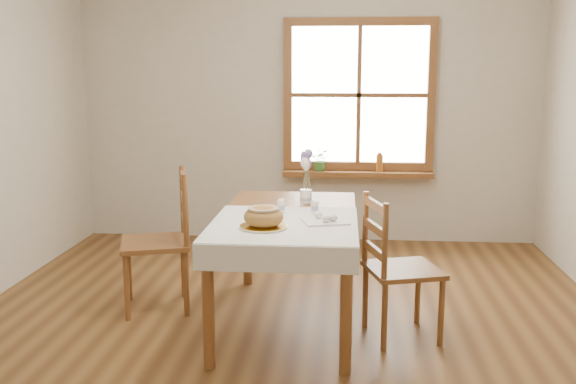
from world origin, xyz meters
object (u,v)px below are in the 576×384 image
(chair_left, at_px, (155,241))
(bread_plate, at_px, (264,227))
(dining_table, at_px, (288,227))
(chair_right, at_px, (403,268))
(flower_vase, at_px, (306,197))

(chair_left, xyz_separation_m, bread_plate, (0.85, -0.59, 0.27))
(dining_table, bearing_deg, bread_plate, -104.29)
(chair_left, bearing_deg, bread_plate, 38.58)
(chair_right, bearing_deg, dining_table, 59.01)
(dining_table, xyz_separation_m, bread_plate, (-0.11, -0.43, 0.10))
(flower_vase, bearing_deg, dining_table, -106.00)
(dining_table, distance_m, flower_vase, 0.38)
(chair_left, xyz_separation_m, chair_right, (1.71, -0.35, -0.04))
(dining_table, xyz_separation_m, chair_left, (-0.96, 0.16, -0.16))
(chair_left, bearing_deg, dining_table, 63.76)
(bread_plate, bearing_deg, dining_table, 75.71)
(dining_table, bearing_deg, chair_right, -14.60)
(dining_table, height_order, bread_plate, bread_plate)
(chair_left, bearing_deg, chair_right, 61.46)
(bread_plate, bearing_deg, flower_vase, 74.95)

